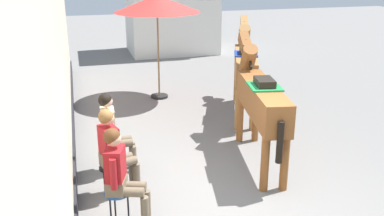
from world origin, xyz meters
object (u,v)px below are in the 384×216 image
at_px(saddled_horse_near, 260,98).
at_px(saddled_horse_far, 245,64).
at_px(cafe_parasol, 157,4).
at_px(seated_visitor_middle, 113,148).
at_px(seated_visitor_far, 112,129).
at_px(seated_visitor_near, 121,172).

bearing_deg(saddled_horse_near, saddled_horse_far, 74.05).
bearing_deg(saddled_horse_far, cafe_parasol, 135.93).
xyz_separation_m(seated_visitor_middle, cafe_parasol, (1.58, 4.62, 1.59)).
bearing_deg(seated_visitor_middle, saddled_horse_far, 42.50).
xyz_separation_m(seated_visitor_middle, seated_visitor_far, (0.05, 0.76, 0.00)).
bearing_deg(seated_visitor_middle, saddled_horse_near, 12.26).
xyz_separation_m(seated_visitor_middle, saddled_horse_far, (3.26, 2.99, 0.38)).
height_order(saddled_horse_near, saddled_horse_far, same).
distance_m(seated_visitor_near, cafe_parasol, 5.87).
bearing_deg(seated_visitor_middle, seated_visitor_near, -88.92).
xyz_separation_m(seated_visitor_far, saddled_horse_near, (2.51, -0.20, 0.38)).
distance_m(seated_visitor_far, saddled_horse_far, 3.92).
relative_size(saddled_horse_near, cafe_parasol, 1.15).
bearing_deg(seated_visitor_near, saddled_horse_near, 28.20).
xyz_separation_m(seated_visitor_middle, saddled_horse_near, (2.57, 0.56, 0.38)).
height_order(seated_visitor_near, seated_visitor_far, same).
bearing_deg(saddled_horse_far, saddled_horse_near, -105.95).
distance_m(saddled_horse_far, cafe_parasol, 2.63).
distance_m(saddled_horse_near, saddled_horse_far, 2.53).
height_order(seated_visitor_near, saddled_horse_far, saddled_horse_far).
relative_size(saddled_horse_far, cafe_parasol, 1.11).
bearing_deg(saddled_horse_far, seated_visitor_near, -130.51).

